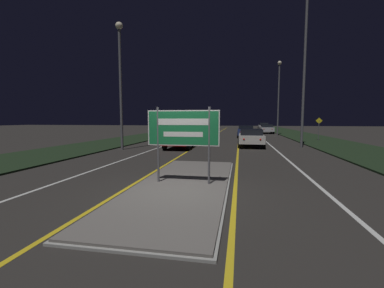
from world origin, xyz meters
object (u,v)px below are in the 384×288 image
(highway_sign, at_px, (183,131))
(warning_sign, at_px, (319,127))
(car_receding_0, at_px, (251,137))
(car_approaching_0, at_px, (181,138))
(car_receding_2, at_px, (267,128))
(car_approaching_1, at_px, (171,132))
(streetlight_right_near, at_px, (305,56))
(car_receding_3, at_px, (263,126))
(car_approaching_2, at_px, (184,129))
(streetlight_right_far, at_px, (279,89))
(streetlight_left_near, at_px, (120,71))
(car_receding_1, at_px, (246,131))

(highway_sign, height_order, warning_sign, highway_sign)
(car_receding_0, distance_m, car_approaching_0, 5.41)
(highway_sign, distance_m, car_receding_0, 12.78)
(car_receding_2, xyz_separation_m, car_approaching_0, (-8.20, -21.60, 0.02))
(car_approaching_1, bearing_deg, car_approaching_0, -69.81)
(highway_sign, relative_size, car_receding_0, 0.56)
(streetlight_right_near, xyz_separation_m, car_receding_0, (-3.63, 0.24, -5.85))
(car_receding_3, bearing_deg, car_approaching_2, -128.49)
(highway_sign, height_order, car_approaching_0, highway_sign)
(car_receding_3, xyz_separation_m, warning_sign, (3.15, -23.65, 0.62))
(car_receding_0, height_order, car_approaching_2, car_receding_0)
(streetlight_right_near, distance_m, car_receding_2, 20.91)
(streetlight_right_near, height_order, car_approaching_1, streetlight_right_near)
(warning_sign, bearing_deg, streetlight_right_near, -114.38)
(car_approaching_1, distance_m, car_approaching_2, 8.10)
(car_receding_0, xyz_separation_m, car_approaching_0, (-5.11, -1.78, 0.01))
(car_receding_2, distance_m, car_approaching_1, 17.30)
(highway_sign, relative_size, streetlight_right_near, 0.21)
(highway_sign, distance_m, streetlight_right_near, 14.56)
(car_receding_0, bearing_deg, streetlight_right_near, -3.74)
(car_approaching_0, xyz_separation_m, car_approaching_1, (-3.14, 8.54, 0.03))
(streetlight_right_near, distance_m, streetlight_right_far, 15.21)
(car_receding_0, bearing_deg, streetlight_left_near, -157.50)
(car_receding_1, distance_m, warning_sign, 7.94)
(streetlight_left_near, xyz_separation_m, car_receding_1, (8.70, 14.07, -4.63))
(car_receding_3, height_order, car_approaching_1, car_approaching_1)
(car_approaching_1, bearing_deg, highway_sign, -73.56)
(streetlight_right_near, bearing_deg, streetlight_right_far, 88.61)
(car_receding_2, relative_size, warning_sign, 2.02)
(car_approaching_0, bearing_deg, car_receding_1, 67.99)
(car_receding_1, relative_size, warning_sign, 2.08)
(streetlight_left_near, xyz_separation_m, streetlight_right_near, (12.53, 3.45, 1.22))
(streetlight_right_near, relative_size, car_receding_1, 2.47)
(streetlight_right_near, bearing_deg, highway_sign, -116.90)
(streetlight_right_far, height_order, car_receding_2, streetlight_right_far)
(streetlight_right_near, xyz_separation_m, car_approaching_0, (-8.75, -1.54, -5.84))
(car_approaching_1, xyz_separation_m, warning_sign, (14.90, -0.36, 0.62))
(car_receding_1, relative_size, car_approaching_1, 1.00)
(streetlight_left_near, distance_m, car_receding_3, 36.23)
(highway_sign, xyz_separation_m, streetlight_right_near, (6.21, 12.24, 4.85))
(streetlight_right_near, relative_size, car_receding_2, 2.54)
(car_receding_0, bearing_deg, highway_sign, -101.66)
(highway_sign, relative_size, car_approaching_1, 0.52)
(streetlight_right_far, bearing_deg, highway_sign, -103.48)
(car_receding_1, distance_m, car_approaching_2, 9.51)
(highway_sign, xyz_separation_m, streetlight_right_far, (6.58, 27.43, 4.26))
(highway_sign, relative_size, streetlight_left_near, 0.28)
(car_receding_3, relative_size, car_approaching_0, 0.92)
(streetlight_left_near, height_order, streetlight_right_near, streetlight_right_near)
(streetlight_right_near, xyz_separation_m, warning_sign, (3.01, 6.64, -5.19))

